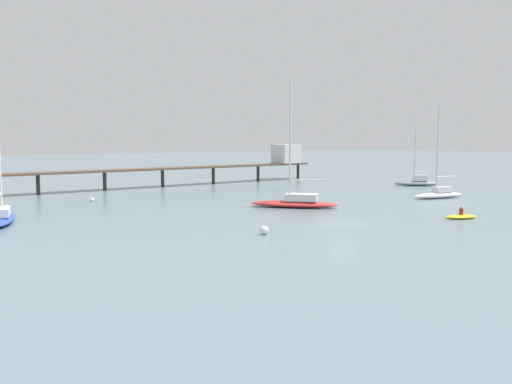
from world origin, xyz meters
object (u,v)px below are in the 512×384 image
sailboat_red (296,201)px  mooring_buoy_far (264,230)px  sailboat_white (439,192)px  mooring_buoy_inner (92,200)px  sailboat_blue (1,215)px  dinghy_yellow (461,216)px  sailboat_gray (417,181)px  pier (224,162)px

sailboat_red → mooring_buoy_far: size_ratio=19.21×
sailboat_white → mooring_buoy_inner: size_ratio=22.07×
sailboat_blue → mooring_buoy_inner: (10.68, 10.93, -0.41)m
sailboat_white → dinghy_yellow: sailboat_white is taller
sailboat_blue → sailboat_white: (47.44, -7.26, 0.06)m
mooring_buoy_inner → dinghy_yellow: bearing=-50.4°
sailboat_white → sailboat_gray: sailboat_white is taller
dinghy_yellow → sailboat_white: bearing=46.2°
sailboat_red → sailboat_white: (19.80, -2.16, 0.02)m
sailboat_blue → sailboat_white: size_ratio=0.98×
sailboat_red → dinghy_yellow: 16.47m
mooring_buoy_far → mooring_buoy_inner: (-5.51, 27.81, -0.08)m
sailboat_blue → mooring_buoy_inner: 15.29m
dinghy_yellow → mooring_buoy_far: bearing=172.7°
sailboat_blue → mooring_buoy_far: (16.20, -16.88, -0.33)m
sailboat_blue → mooring_buoy_far: sailboat_blue is taller
sailboat_red → mooring_buoy_inner: bearing=136.6°
sailboat_gray → mooring_buoy_inner: (-47.49, 5.17, -0.40)m
sailboat_white → dinghy_yellow: size_ratio=3.39×
sailboat_white → mooring_buoy_inner: bearing=153.7°
mooring_buoy_inner → sailboat_blue: bearing=-134.4°
pier → sailboat_red: 31.69m
mooring_buoy_inner → mooring_buoy_far: bearing=-78.8°
pier → sailboat_blue: size_ratio=5.06×
sailboat_blue → dinghy_yellow: size_ratio=3.33×
sailboat_blue → sailboat_gray: size_ratio=1.26×
sailboat_red → mooring_buoy_inner: (-16.95, 16.04, -0.45)m
mooring_buoy_inner → sailboat_white: bearing=-26.3°
sailboat_blue → dinghy_yellow: (35.79, -19.40, -0.46)m
pier → sailboat_gray: bearing=-41.1°
sailboat_blue → mooring_buoy_inner: size_ratio=21.69×
sailboat_gray → mooring_buoy_inner: size_ratio=17.25×
sailboat_blue → mooring_buoy_far: 23.40m
sailboat_red → sailboat_blue: sailboat_red is taller
mooring_buoy_far → sailboat_gray: bearing=28.3°
mooring_buoy_inner → pier: bearing=30.2°
mooring_buoy_inner → sailboat_gray: bearing=-6.2°
mooring_buoy_far → mooring_buoy_inner: mooring_buoy_far is taller
sailboat_white → dinghy_yellow: (-11.65, -12.14, -0.52)m
pier → mooring_buoy_inner: pier is taller
pier → mooring_buoy_far: 46.67m
sailboat_blue → sailboat_red: bearing=-10.5°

